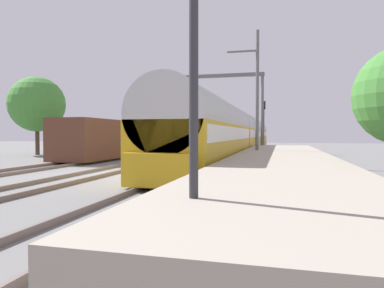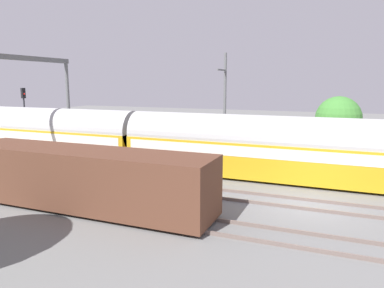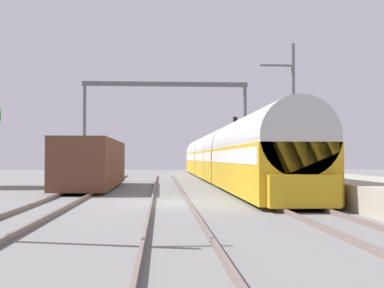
{
  "view_description": "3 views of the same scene",
  "coord_description": "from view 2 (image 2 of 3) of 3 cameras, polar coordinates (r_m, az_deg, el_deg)",
  "views": [
    {
      "loc": [
        8.14,
        -14.58,
        1.88
      ],
      "look_at": [
        4.37,
        0.15,
        1.43
      ],
      "focal_mm": 32.52,
      "sensor_mm": 36.0,
      "label": 1
    },
    {
      "loc": [
        -17.98,
        -1.15,
        5.99
      ],
      "look_at": [
        1.07,
        6.59,
        2.49
      ],
      "focal_mm": 34.02,
      "sensor_mm": 36.0,
      "label": 2
    },
    {
      "loc": [
        -0.35,
        -20.85,
        1.81
      ],
      "look_at": [
        2.18,
        21.08,
        2.95
      ],
      "focal_mm": 48.13,
      "sensor_mm": 36.0,
      "label": 3
    }
  ],
  "objects": [
    {
      "name": "catenary_gantry",
      "position": [
        27.7,
        -27.7,
        7.94
      ],
      "size": [
        13.14,
        0.28,
        7.86
      ],
      "color": "#5D5F60",
      "rests_on": "ground"
    },
    {
      "name": "track_west",
      "position": [
        18.96,
        17.71,
        -8.97
      ],
      "size": [
        1.52,
        60.0,
        0.16
      ],
      "color": "#6D5D56",
      "rests_on": "ground"
    },
    {
      "name": "passenger_train",
      "position": [
        31.33,
        -21.73,
        1.62
      ],
      "size": [
        2.93,
        49.2,
        3.82
      ],
      "color": "gold",
      "rests_on": "ground"
    },
    {
      "name": "platform",
      "position": [
        26.93,
        14.92,
        -2.53
      ],
      "size": [
        4.4,
        28.0,
        0.9
      ],
      "color": "#A39989",
      "rests_on": "ground"
    },
    {
      "name": "track_east",
      "position": [
        23.14,
        18.59,
        -5.64
      ],
      "size": [
        1.52,
        60.0,
        0.16
      ],
      "color": "#6D5D56",
      "rests_on": "ground"
    },
    {
      "name": "catenary_pole_east_mid",
      "position": [
        25.89,
        5.12,
        5.56
      ],
      "size": [
        1.9,
        0.2,
        8.0
      ],
      "color": "#5D5F60",
      "rests_on": "ground"
    },
    {
      "name": "railway_signal_far",
      "position": [
        35.57,
        -24.77,
        4.75
      ],
      "size": [
        0.36,
        0.3,
        5.49
      ],
      "color": "#2D2D33",
      "rests_on": "ground"
    },
    {
      "name": "person_crossing",
      "position": [
        32.21,
        -20.0,
        0.23
      ],
      "size": [
        0.42,
        0.27,
        1.73
      ],
      "rotation": [
        0.0,
        0.0,
        6.2
      ],
      "color": "#393939",
      "rests_on": "ground"
    },
    {
      "name": "tree_east_background",
      "position": [
        30.41,
        21.95,
        3.68
      ],
      "size": [
        3.47,
        3.47,
        4.93
      ],
      "color": "#4C3826",
      "rests_on": "ground"
    },
    {
      "name": "ground",
      "position": [
        18.99,
        17.7,
        -9.2
      ],
      "size": [
        120.0,
        120.0,
        0.0
      ],
      "primitive_type": "plane",
      "color": "slate"
    },
    {
      "name": "track_far_west",
      "position": [
        14.88,
        16.32,
        -14.14
      ],
      "size": [
        1.52,
        60.0,
        0.16
      ],
      "color": "#6D5D56",
      "rests_on": "ground"
    },
    {
      "name": "freight_car",
      "position": [
        18.15,
        -16.68,
        -5.16
      ],
      "size": [
        2.8,
        13.0,
        2.7
      ],
      "color": "#563323",
      "rests_on": "ground"
    }
  ]
}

